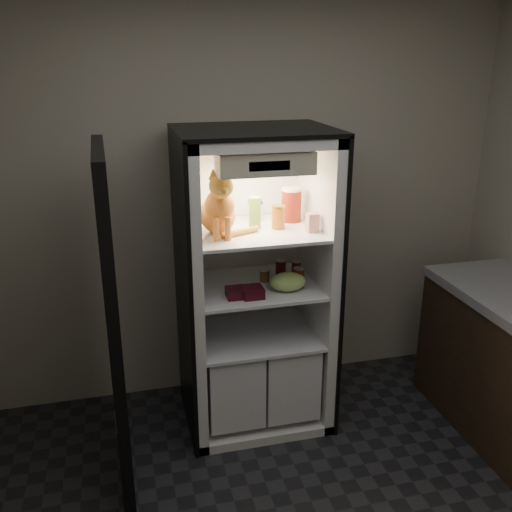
% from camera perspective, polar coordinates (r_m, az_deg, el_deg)
% --- Properties ---
extents(room_shell, '(3.60, 3.60, 3.60)m').
position_cam_1_polar(room_shell, '(2.06, 8.93, 1.07)').
color(room_shell, white).
rests_on(room_shell, floor).
extents(refrigerator, '(0.90, 0.72, 1.88)m').
position_cam_1_polar(refrigerator, '(3.59, -0.28, -4.68)').
color(refrigerator, white).
rests_on(refrigerator, floor).
extents(fridge_door, '(0.08, 0.87, 1.85)m').
position_cam_1_polar(fridge_door, '(3.13, -14.05, -6.61)').
color(fridge_door, black).
rests_on(fridge_door, floor).
extents(tabby_cat, '(0.34, 0.39, 0.41)m').
position_cam_1_polar(tabby_cat, '(3.23, -3.71, 4.75)').
color(tabby_cat, '#B94C17').
rests_on(tabby_cat, refrigerator).
extents(parmesan_shaker, '(0.07, 0.07, 0.19)m').
position_cam_1_polar(parmesan_shaker, '(3.36, -0.13, 4.37)').
color(parmesan_shaker, '#268D2E').
rests_on(parmesan_shaker, refrigerator).
extents(mayo_tub, '(0.09, 0.09, 0.13)m').
position_cam_1_polar(mayo_tub, '(3.52, -0.06, 4.58)').
color(mayo_tub, white).
rests_on(mayo_tub, refrigerator).
extents(salsa_jar, '(0.08, 0.08, 0.14)m').
position_cam_1_polar(salsa_jar, '(3.36, 2.26, 3.92)').
color(salsa_jar, maroon).
rests_on(salsa_jar, refrigerator).
extents(pepper_jar, '(0.12, 0.12, 0.21)m').
position_cam_1_polar(pepper_jar, '(3.51, 3.56, 5.16)').
color(pepper_jar, maroon).
rests_on(pepper_jar, refrigerator).
extents(cream_carton, '(0.06, 0.06, 0.11)m').
position_cam_1_polar(cream_carton, '(3.31, 5.67, 3.35)').
color(cream_carton, silver).
rests_on(cream_carton, refrigerator).
extents(soda_can_a, '(0.06, 0.06, 0.12)m').
position_cam_1_polar(soda_can_a, '(3.55, 2.48, -1.32)').
color(soda_can_a, black).
rests_on(soda_can_a, refrigerator).
extents(soda_can_b, '(0.06, 0.06, 0.11)m').
position_cam_1_polar(soda_can_b, '(3.57, 4.04, -1.35)').
color(soda_can_b, black).
rests_on(soda_can_b, refrigerator).
extents(soda_can_c, '(0.07, 0.07, 0.12)m').
position_cam_1_polar(soda_can_c, '(3.43, 4.28, -2.16)').
color(soda_can_c, black).
rests_on(soda_can_c, refrigerator).
extents(condiment_jar, '(0.06, 0.06, 0.08)m').
position_cam_1_polar(condiment_jar, '(3.51, 0.88, -1.92)').
color(condiment_jar, brown).
rests_on(condiment_jar, refrigerator).
extents(grape_bag, '(0.22, 0.16, 0.11)m').
position_cam_1_polar(grape_bag, '(3.38, 3.20, -2.59)').
color(grape_bag, '#97C35B').
rests_on(grape_bag, refrigerator).
extents(berry_box_left, '(0.11, 0.11, 0.06)m').
position_cam_1_polar(berry_box_left, '(3.29, -2.00, -3.69)').
color(berry_box_left, '#470B1B').
rests_on(berry_box_left, refrigerator).
extents(berry_box_right, '(0.12, 0.12, 0.06)m').
position_cam_1_polar(berry_box_right, '(3.29, -0.35, -3.63)').
color(berry_box_right, '#470B1B').
rests_on(berry_box_right, refrigerator).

